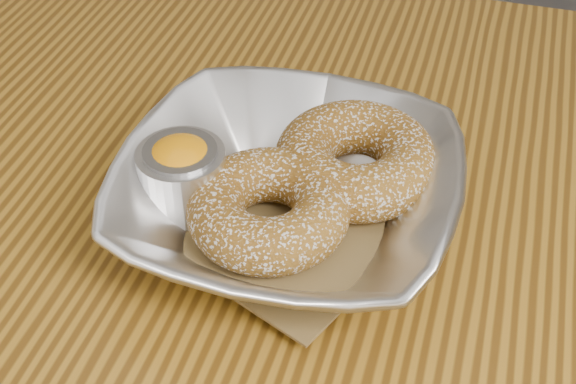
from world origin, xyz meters
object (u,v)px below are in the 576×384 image
(serving_bowl, at_px, (288,197))
(donut_front, at_px, (269,209))
(donut_back, at_px, (356,159))
(ramekin, at_px, (182,174))

(serving_bowl, bearing_deg, donut_front, -116.27)
(donut_back, relative_size, ramekin, 1.90)
(serving_bowl, height_order, ramekin, ramekin)
(serving_bowl, xyz_separation_m, donut_front, (-0.01, -0.02, 0.00))
(donut_front, distance_m, ramekin, 0.06)
(donut_front, xyz_separation_m, ramekin, (-0.06, 0.01, 0.01))
(serving_bowl, distance_m, donut_back, 0.06)
(donut_back, height_order, ramekin, ramekin)
(ramekin, bearing_deg, serving_bowl, 4.59)
(ramekin, bearing_deg, donut_front, -9.77)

